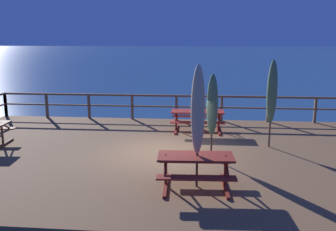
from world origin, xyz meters
The scene contains 8 objects.
ground_plane centered at (0.00, 0.00, 0.00)m, with size 600.00×600.00×0.00m, color navy.
wooden_deck centered at (0.00, 0.00, 0.39)m, with size 15.74×9.47×0.78m, color brown.
railing_waterside_far centered at (0.00, 4.59, 1.53)m, with size 15.54×0.10×1.09m.
picnic_table_mid_centre centered at (0.93, 2.78, 1.34)m, with size 1.99×1.43×0.78m.
picnic_table_back_right centered at (0.95, -2.58, 1.33)m, with size 1.81×1.49×0.78m.
patio_umbrella_tall_front centered at (3.26, 0.87, 2.55)m, with size 0.32×0.32×2.79m.
patio_umbrella_short_front centered at (1.37, -0.45, 2.34)m, with size 0.32×0.32×2.46m.
patio_umbrella_tall_back_right centered at (0.98, -2.55, 2.59)m, with size 0.32×0.32×2.85m.
Camera 1 is at (1.04, -10.41, 4.12)m, focal length 37.98 mm.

